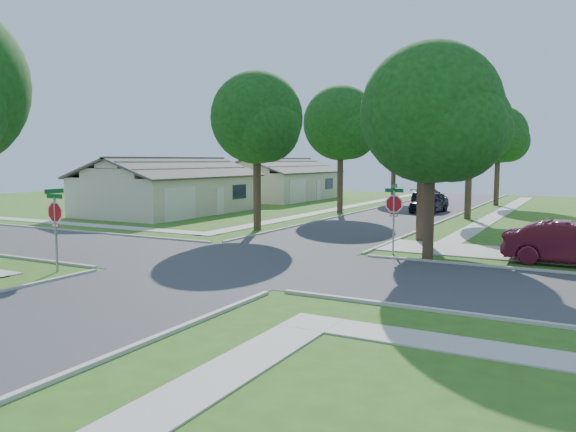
{
  "coord_description": "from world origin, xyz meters",
  "views": [
    {
      "loc": [
        11.96,
        -18.18,
        3.99
      ],
      "look_at": [
        0.59,
        2.9,
        1.6
      ],
      "focal_mm": 35.0,
      "sensor_mm": 36.0,
      "label": 1
    }
  ],
  "objects_px": {
    "stop_sign_ne": "(394,207)",
    "house_nw_far": "(280,184)",
    "stop_sign_sw": "(55,216)",
    "tree_ne_corner": "(433,119)",
    "tree_w_far": "(395,144)",
    "tree_e_mid": "(471,126)",
    "tree_w_near": "(258,122)",
    "tree_e_far": "(499,137)",
    "house_nw_near": "(171,193)",
    "car_curb_west": "(428,195)",
    "tree_w_mid": "(341,127)",
    "car_curb_east": "(429,202)",
    "tree_e_near": "(424,126)",
    "car_driveway": "(573,244)"
  },
  "relations": [
    {
      "from": "tree_e_far",
      "to": "tree_w_mid",
      "type": "relative_size",
      "value": 0.91
    },
    {
      "from": "tree_e_far",
      "to": "car_curb_west",
      "type": "distance_m",
      "value": 8.01
    },
    {
      "from": "tree_e_mid",
      "to": "house_nw_near",
      "type": "bearing_deg",
      "value": -163.85
    },
    {
      "from": "tree_e_mid",
      "to": "tree_w_near",
      "type": "height_order",
      "value": "tree_e_mid"
    },
    {
      "from": "tree_e_near",
      "to": "car_curb_west",
      "type": "height_order",
      "value": "tree_e_near"
    },
    {
      "from": "car_curb_west",
      "to": "tree_e_far",
      "type": "bearing_deg",
      "value": -174.86
    },
    {
      "from": "tree_w_mid",
      "to": "car_curb_east",
      "type": "xyz_separation_m",
      "value": [
        5.84,
        3.51,
        -5.68
      ]
    },
    {
      "from": "stop_sign_ne",
      "to": "house_nw_far",
      "type": "distance_m",
      "value": 34.26
    },
    {
      "from": "tree_w_near",
      "to": "tree_e_far",
      "type": "bearing_deg",
      "value": 69.4
    },
    {
      "from": "tree_w_mid",
      "to": "car_curb_west",
      "type": "distance_m",
      "value": 14.48
    },
    {
      "from": "car_curb_east",
      "to": "car_curb_west",
      "type": "height_order",
      "value": "car_curb_east"
    },
    {
      "from": "house_nw_near",
      "to": "house_nw_far",
      "type": "height_order",
      "value": "same"
    },
    {
      "from": "car_driveway",
      "to": "tree_w_mid",
      "type": "bearing_deg",
      "value": 45.83
    },
    {
      "from": "house_nw_near",
      "to": "car_curb_east",
      "type": "relative_size",
      "value": 2.87
    },
    {
      "from": "stop_sign_sw",
      "to": "tree_e_near",
      "type": "bearing_deg",
      "value": 55.41
    },
    {
      "from": "stop_sign_ne",
      "to": "car_driveway",
      "type": "bearing_deg",
      "value": 6.71
    },
    {
      "from": "stop_sign_sw",
      "to": "tree_ne_corner",
      "type": "height_order",
      "value": "tree_ne_corner"
    },
    {
      "from": "tree_w_near",
      "to": "tree_w_mid",
      "type": "height_order",
      "value": "tree_w_mid"
    },
    {
      "from": "tree_w_mid",
      "to": "tree_ne_corner",
      "type": "distance_m",
      "value": 20.1
    },
    {
      "from": "stop_sign_sw",
      "to": "tree_e_near",
      "type": "height_order",
      "value": "tree_e_near"
    },
    {
      "from": "tree_e_near",
      "to": "tree_ne_corner",
      "type": "bearing_deg",
      "value": -71.47
    },
    {
      "from": "house_nw_far",
      "to": "stop_sign_sw",
      "type": "bearing_deg",
      "value": -72.9
    },
    {
      "from": "tree_e_mid",
      "to": "tree_w_far",
      "type": "distance_m",
      "value": 16.06
    },
    {
      "from": "stop_sign_ne",
      "to": "tree_w_near",
      "type": "height_order",
      "value": "tree_w_near"
    },
    {
      "from": "tree_e_mid",
      "to": "tree_w_mid",
      "type": "xyz_separation_m",
      "value": [
        -9.4,
        0.0,
        0.24
      ]
    },
    {
      "from": "car_curb_west",
      "to": "tree_w_near",
      "type": "bearing_deg",
      "value": 85.99
    },
    {
      "from": "tree_e_near",
      "to": "car_curb_west",
      "type": "distance_m",
      "value": 26.04
    },
    {
      "from": "stop_sign_sw",
      "to": "car_driveway",
      "type": "relative_size",
      "value": 0.59
    },
    {
      "from": "house_nw_near",
      "to": "tree_e_far",
      "type": "bearing_deg",
      "value": 42.5
    },
    {
      "from": "tree_w_near",
      "to": "tree_w_far",
      "type": "bearing_deg",
      "value": 90.01
    },
    {
      "from": "tree_w_far",
      "to": "tree_ne_corner",
      "type": "bearing_deg",
      "value": -69.72
    },
    {
      "from": "stop_sign_ne",
      "to": "car_driveway",
      "type": "relative_size",
      "value": 0.59
    },
    {
      "from": "stop_sign_sw",
      "to": "tree_w_near",
      "type": "bearing_deg",
      "value": 89.77
    },
    {
      "from": "tree_w_near",
      "to": "car_curb_west",
      "type": "xyz_separation_m",
      "value": [
        3.36,
        24.85,
        -5.4
      ]
    },
    {
      "from": "stop_sign_ne",
      "to": "tree_w_mid",
      "type": "xyz_separation_m",
      "value": [
        -9.34,
        16.31,
        4.46
      ]
    },
    {
      "from": "tree_w_far",
      "to": "car_curb_east",
      "type": "relative_size",
      "value": 1.7
    },
    {
      "from": "tree_e_far",
      "to": "tree_ne_corner",
      "type": "height_order",
      "value": "tree_e_far"
    },
    {
      "from": "tree_w_near",
      "to": "house_nw_near",
      "type": "xyz_separation_m",
      "value": [
        -11.35,
        5.99,
        -4.6
      ]
    },
    {
      "from": "tree_w_near",
      "to": "stop_sign_ne",
      "type": "bearing_deg",
      "value": -24.74
    },
    {
      "from": "stop_sign_ne",
      "to": "tree_w_near",
      "type": "xyz_separation_m",
      "value": [
        -9.34,
        4.31,
        4.08
      ]
    },
    {
      "from": "stop_sign_ne",
      "to": "tree_w_far",
      "type": "height_order",
      "value": "tree_w_far"
    },
    {
      "from": "stop_sign_ne",
      "to": "tree_w_mid",
      "type": "height_order",
      "value": "tree_w_mid"
    },
    {
      "from": "tree_e_mid",
      "to": "tree_e_far",
      "type": "bearing_deg",
      "value": 90.02
    },
    {
      "from": "house_nw_far",
      "to": "car_curb_west",
      "type": "xyz_separation_m",
      "value": [
        14.71,
        1.86,
        -0.8
      ]
    },
    {
      "from": "tree_w_far",
      "to": "tree_ne_corner",
      "type": "height_order",
      "value": "tree_ne_corner"
    },
    {
      "from": "tree_ne_corner",
      "to": "car_curb_west",
      "type": "distance_m",
      "value": 31.0
    },
    {
      "from": "stop_sign_ne",
      "to": "tree_e_near",
      "type": "height_order",
      "value": "tree_e_near"
    },
    {
      "from": "stop_sign_ne",
      "to": "tree_w_far",
      "type": "xyz_separation_m",
      "value": [
        -9.35,
        29.31,
        3.48
      ]
    },
    {
      "from": "tree_e_near",
      "to": "tree_ne_corner",
      "type": "xyz_separation_m",
      "value": [
        1.61,
        -4.8,
        -0.05
      ]
    },
    {
      "from": "house_nw_far",
      "to": "tree_w_near",
      "type": "bearing_deg",
      "value": -63.73
    }
  ]
}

